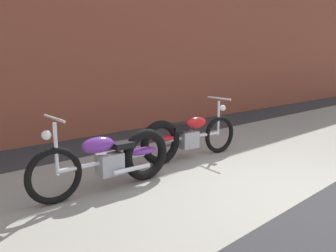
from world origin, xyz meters
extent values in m
plane|color=#2D2D30|center=(0.00, 0.00, 0.00)|extent=(80.00, 80.00, 0.00)
cube|color=gray|center=(0.00, 1.75, 0.00)|extent=(36.00, 3.50, 0.01)
torus|color=black|center=(-2.27, 1.93, 0.34)|extent=(0.68, 0.12, 0.68)
torus|color=black|center=(-0.98, 1.87, 0.36)|extent=(0.74, 0.17, 0.73)
cylinder|color=silver|center=(-1.63, 1.90, 0.38)|extent=(1.24, 0.12, 0.06)
cube|color=#99999E|center=(-1.55, 1.90, 0.34)|extent=(0.33, 0.24, 0.28)
ellipsoid|color=#6B2D93|center=(-1.71, 1.90, 0.62)|extent=(0.45, 0.21, 0.20)
ellipsoid|color=#6B2D93|center=(-1.03, 1.87, 0.42)|extent=(0.45, 0.20, 0.10)
cube|color=black|center=(-1.35, 1.88, 0.56)|extent=(0.29, 0.21, 0.08)
cylinder|color=silver|center=(-2.23, 1.93, 0.65)|extent=(0.05, 0.05, 0.62)
cylinder|color=silver|center=(-2.23, 1.93, 1.01)|extent=(0.06, 0.58, 0.03)
sphere|color=white|center=(-2.33, 1.94, 0.83)|extent=(0.11, 0.11, 0.11)
cylinder|color=silver|center=(-1.31, 1.73, 0.26)|extent=(0.55, 0.09, 0.06)
torus|color=black|center=(0.94, 2.09, 0.34)|extent=(0.68, 0.17, 0.68)
torus|color=black|center=(-0.34, 2.27, 0.36)|extent=(0.74, 0.23, 0.73)
cylinder|color=silver|center=(0.30, 2.18, 0.38)|extent=(1.23, 0.22, 0.06)
cube|color=#99999E|center=(0.22, 2.19, 0.34)|extent=(0.35, 0.26, 0.28)
ellipsoid|color=red|center=(0.38, 2.17, 0.62)|extent=(0.46, 0.25, 0.20)
ellipsoid|color=red|center=(-0.29, 2.26, 0.42)|extent=(0.46, 0.24, 0.10)
cube|color=black|center=(0.02, 2.21, 0.56)|extent=(0.30, 0.24, 0.08)
cylinder|color=silver|center=(0.90, 2.09, 0.65)|extent=(0.05, 0.05, 0.62)
cylinder|color=silver|center=(0.90, 2.09, 1.01)|extent=(0.11, 0.58, 0.03)
sphere|color=white|center=(1.00, 2.08, 0.83)|extent=(0.11, 0.11, 0.11)
cylinder|color=silver|center=(0.00, 2.37, 0.26)|extent=(0.55, 0.13, 0.06)
camera|label=1|loc=(-3.78, -1.65, 1.61)|focal=35.41mm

